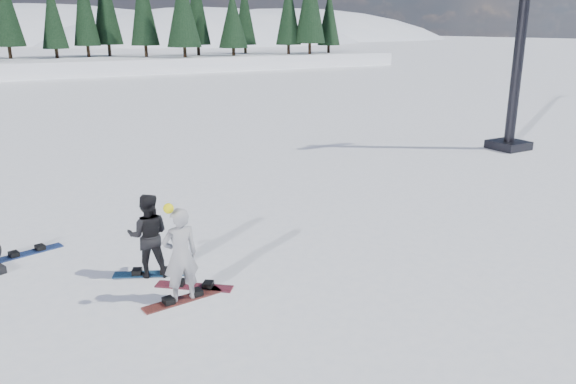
% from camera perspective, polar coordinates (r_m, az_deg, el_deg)
% --- Properties ---
extents(ground, '(420.00, 420.00, 0.00)m').
position_cam_1_polar(ground, '(11.62, -8.21, -8.20)').
color(ground, white).
rests_on(ground, ground).
extents(lift_tower, '(2.45, 1.34, 8.91)m').
position_cam_1_polar(lift_tower, '(24.22, 22.35, 12.49)').
color(lift_tower, black).
rests_on(lift_tower, ground).
extents(snowboarder_woman, '(0.66, 0.44, 1.93)m').
position_cam_1_polar(snowboarder_woman, '(10.26, -10.89, -6.28)').
color(snowboarder_woman, '#A8A7AC').
rests_on(snowboarder_woman, ground).
extents(snowboarder_man, '(1.01, 0.91, 1.70)m').
position_cam_1_polar(snowboarder_man, '(11.46, -14.00, -4.28)').
color(snowboarder_man, black).
rests_on(snowboarder_man, ground).
extents(snowboard_woman, '(1.52, 0.43, 0.03)m').
position_cam_1_polar(snowboard_woman, '(10.63, -10.62, -10.69)').
color(snowboard_woman, maroon).
rests_on(snowboard_woman, ground).
extents(snowboard_man, '(1.48, 0.89, 0.03)m').
position_cam_1_polar(snowboard_man, '(11.78, -13.72, -8.08)').
color(snowboard_man, '#1C5F9B').
rests_on(snowboard_man, ground).
extents(snowboard_loose_c, '(1.52, 0.63, 0.03)m').
position_cam_1_polar(snowboard_loose_c, '(13.69, -24.94, -5.67)').
color(snowboard_loose_c, navy).
rests_on(snowboard_loose_c, ground).
extents(snowboard_loose_b, '(1.34, 1.16, 0.03)m').
position_cam_1_polar(snowboard_loose_b, '(11.08, -9.51, -9.45)').
color(snowboard_loose_b, maroon).
rests_on(snowboard_loose_b, ground).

